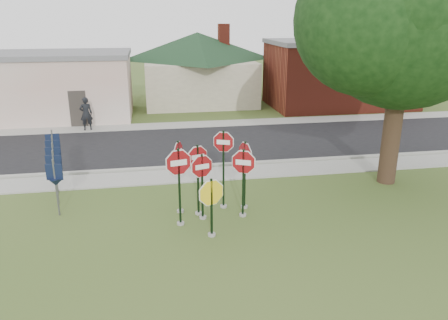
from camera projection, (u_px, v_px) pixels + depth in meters
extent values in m
plane|color=#3E5821|center=(217.00, 238.00, 13.25)|extent=(120.00, 120.00, 0.00)
cube|color=gray|center=(197.00, 175.00, 18.38)|extent=(60.00, 1.60, 0.06)
cube|color=black|center=(187.00, 145.00, 22.59)|extent=(60.00, 7.00, 0.04)
cube|color=gray|center=(181.00, 125.00, 26.60)|extent=(60.00, 1.60, 0.06)
cube|color=gray|center=(194.00, 166.00, 19.30)|extent=(60.00, 0.20, 0.14)
cylinder|color=gray|center=(203.00, 217.00, 14.53)|extent=(0.24, 0.24, 0.08)
cube|color=black|center=(202.00, 187.00, 14.19)|extent=(0.07, 0.07, 2.25)
cylinder|color=white|center=(202.00, 166.00, 13.96)|extent=(0.99, 0.32, 1.03)
cylinder|color=maroon|center=(202.00, 166.00, 13.96)|extent=(0.92, 0.30, 0.96)
cube|color=white|center=(202.00, 166.00, 13.96)|extent=(0.46, 0.15, 0.16)
cylinder|color=gray|center=(212.00, 235.00, 13.39)|extent=(0.24, 0.24, 0.08)
cube|color=black|center=(211.00, 208.00, 13.10)|extent=(0.07, 0.07, 1.88)
cylinder|color=white|center=(211.00, 193.00, 12.95)|extent=(1.07, 0.40, 1.13)
cylinder|color=yellow|center=(211.00, 193.00, 12.95)|extent=(1.00, 0.37, 1.05)
cylinder|color=gray|center=(181.00, 223.00, 14.11)|extent=(0.24, 0.24, 0.08)
cube|color=black|center=(179.00, 188.00, 13.71)|extent=(0.07, 0.06, 2.57)
cylinder|color=white|center=(178.00, 163.00, 13.45)|extent=(1.11, 0.29, 1.14)
cylinder|color=maroon|center=(178.00, 163.00, 13.45)|extent=(1.03, 0.27, 1.06)
cube|color=white|center=(178.00, 163.00, 13.45)|extent=(0.51, 0.14, 0.18)
cylinder|color=gray|center=(243.00, 215.00, 14.71)|extent=(0.24, 0.24, 0.08)
cube|color=black|center=(243.00, 183.00, 14.35)|extent=(0.08, 0.07, 2.35)
cylinder|color=white|center=(243.00, 162.00, 14.11)|extent=(1.00, 0.47, 1.10)
cylinder|color=maroon|center=(243.00, 162.00, 14.11)|extent=(0.93, 0.44, 1.01)
cube|color=white|center=(243.00, 162.00, 14.11)|extent=(0.46, 0.22, 0.17)
cylinder|color=gray|center=(224.00, 206.00, 15.37)|extent=(0.24, 0.24, 0.08)
cube|color=black|center=(224.00, 170.00, 14.94)|extent=(0.07, 0.07, 2.79)
cylinder|color=white|center=(223.00, 142.00, 14.62)|extent=(0.91, 0.40, 0.99)
cylinder|color=maroon|center=(223.00, 142.00, 14.62)|extent=(0.85, 0.38, 0.91)
cube|color=white|center=(223.00, 142.00, 14.62)|extent=(0.42, 0.19, 0.16)
cylinder|color=gray|center=(199.00, 213.00, 14.83)|extent=(0.24, 0.24, 0.08)
cube|color=black|center=(198.00, 180.00, 14.46)|extent=(0.07, 0.07, 2.46)
cylinder|color=white|center=(198.00, 157.00, 14.19)|extent=(0.94, 0.36, 0.99)
cylinder|color=maroon|center=(198.00, 157.00, 14.19)|extent=(0.87, 0.34, 0.92)
cube|color=white|center=(198.00, 157.00, 14.19)|extent=(0.43, 0.17, 0.16)
cylinder|color=gray|center=(244.00, 207.00, 15.33)|extent=(0.24, 0.24, 0.08)
cube|color=black|center=(245.00, 175.00, 14.96)|extent=(0.07, 0.07, 2.43)
cylinder|color=white|center=(245.00, 153.00, 14.71)|extent=(0.38, 1.00, 1.06)
cylinder|color=maroon|center=(245.00, 153.00, 14.71)|extent=(0.36, 0.93, 0.98)
cube|color=white|center=(245.00, 153.00, 14.71)|extent=(0.18, 0.46, 0.17)
cylinder|color=gray|center=(180.00, 211.00, 14.99)|extent=(0.24, 0.24, 0.08)
cube|color=black|center=(179.00, 177.00, 14.60)|extent=(0.07, 0.08, 2.56)
cylinder|color=white|center=(178.00, 152.00, 14.32)|extent=(0.43, 0.88, 0.97)
cylinder|color=maroon|center=(178.00, 152.00, 14.32)|extent=(0.40, 0.82, 0.90)
cube|color=white|center=(178.00, 152.00, 14.32)|extent=(0.20, 0.41, 0.15)
cube|color=#59595E|center=(56.00, 188.00, 14.46)|extent=(0.05, 0.05, 2.00)
cube|color=black|center=(54.00, 172.00, 14.29)|extent=(0.55, 0.13, 0.55)
cone|color=black|center=(55.00, 182.00, 14.40)|extent=(0.65, 0.65, 0.25)
cube|color=#59595E|center=(56.00, 178.00, 15.36)|extent=(0.05, 0.05, 2.00)
cube|color=black|center=(54.00, 163.00, 15.19)|extent=(0.55, 0.09, 0.55)
cone|color=black|center=(55.00, 172.00, 15.30)|extent=(0.62, 0.62, 0.25)
cube|color=#59595E|center=(55.00, 168.00, 16.26)|extent=(0.05, 0.05, 2.00)
cube|color=black|center=(53.00, 154.00, 16.09)|extent=(0.55, 0.05, 0.55)
cone|color=black|center=(54.00, 163.00, 16.20)|extent=(0.58, 0.58, 0.25)
cube|color=#59595E|center=(55.00, 160.00, 17.17)|extent=(0.05, 0.05, 2.00)
cube|color=black|center=(53.00, 147.00, 16.99)|extent=(0.55, 0.05, 0.55)
cone|color=black|center=(54.00, 156.00, 17.10)|extent=(0.58, 0.58, 0.25)
cube|color=#59595E|center=(54.00, 153.00, 18.07)|extent=(0.05, 0.05, 2.00)
cube|color=black|center=(53.00, 140.00, 17.89)|extent=(0.55, 0.09, 0.55)
cone|color=black|center=(54.00, 148.00, 18.01)|extent=(0.62, 0.62, 0.25)
cube|color=silver|center=(35.00, 88.00, 27.98)|extent=(12.00, 6.00, 4.00)
cube|color=slate|center=(30.00, 55.00, 27.33)|extent=(12.20, 6.20, 0.30)
cube|color=#332D28|center=(78.00, 109.00, 25.97)|extent=(1.00, 0.10, 2.20)
cube|color=beige|center=(198.00, 81.00, 33.62)|extent=(8.00, 8.00, 3.20)
pyramid|color=black|center=(197.00, 32.00, 32.48)|extent=(11.60, 11.60, 2.00)
cube|color=maroon|center=(224.00, 35.00, 32.87)|extent=(0.80, 0.80, 1.60)
cube|color=maroon|center=(340.00, 75.00, 31.76)|extent=(10.00, 6.00, 4.50)
cube|color=slate|center=(343.00, 42.00, 31.02)|extent=(10.20, 6.20, 0.30)
cube|color=white|center=(331.00, 76.00, 28.57)|extent=(2.00, 0.08, 0.90)
cylinder|color=black|center=(393.00, 120.00, 16.92)|extent=(0.70, 0.70, 5.10)
sphere|color=black|center=(407.00, 11.00, 15.65)|extent=(7.06, 7.06, 7.06)
cylinder|color=black|center=(407.00, 65.00, 40.47)|extent=(0.50, 0.50, 4.00)
sphere|color=black|center=(413.00, 24.00, 39.32)|extent=(5.60, 5.60, 5.60)
imported|color=black|center=(86.00, 114.00, 25.14)|extent=(0.78, 0.60, 1.93)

